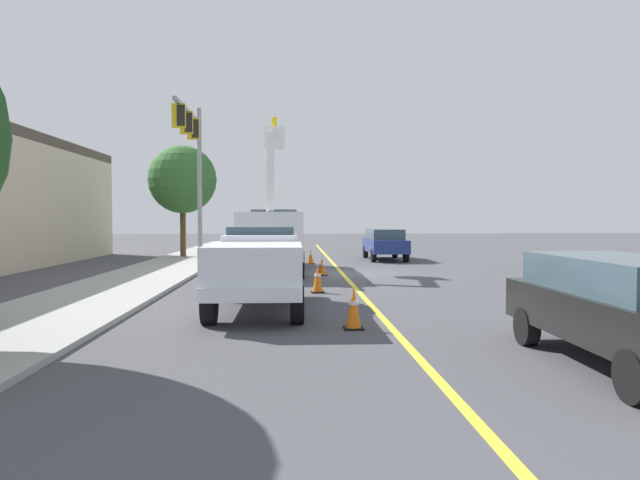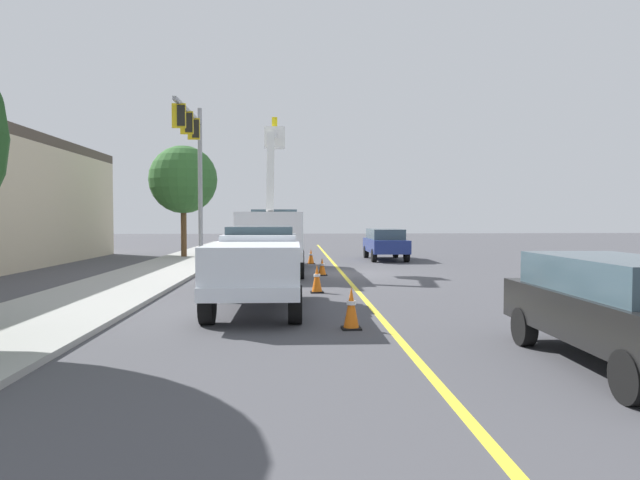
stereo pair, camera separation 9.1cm
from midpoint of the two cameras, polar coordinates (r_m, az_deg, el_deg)
ground at (r=23.62m, az=2.35°, el=-3.36°), size 120.00×120.00×0.00m
sidewalk_far_side at (r=24.20m, az=-16.16°, el=-3.17°), size 60.08×5.29×0.12m
lane_centre_stripe at (r=23.62m, az=2.35°, el=-3.35°), size 49.98×1.57×0.01m
utility_bucket_truck at (r=24.42m, az=-4.66°, el=0.60°), size 8.27×2.78×6.78m
service_pickup_truck at (r=14.17m, az=-6.17°, el=-2.56°), size 5.66×2.32×2.06m
passing_minivan at (r=31.47m, az=6.63°, el=-0.21°), size 4.85×2.06×1.69m
trailing_sedan at (r=9.89m, az=28.19°, el=-5.73°), size 4.85×2.06×1.69m
traffic_cone_leading at (r=11.84m, az=3.37°, el=-6.83°), size 0.40×0.40×0.88m
traffic_cone_mid_front at (r=17.50m, az=-0.16°, el=-3.91°), size 0.40×0.40×0.87m
traffic_cone_mid_rear at (r=22.77m, az=0.33°, el=-2.70°), size 0.40×0.40×0.70m
traffic_cone_trailing at (r=28.32m, az=-0.82°, el=-1.66°), size 0.40×0.40×0.77m
traffic_signal_mast at (r=27.53m, az=-12.45°, el=8.82°), size 6.13×0.66×7.77m
street_tree_right at (r=33.16m, az=-13.45°, el=5.88°), size 3.82×3.82×6.37m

